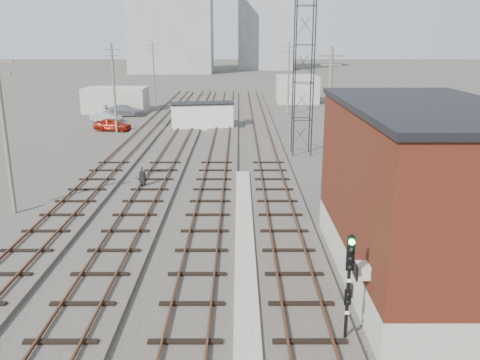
{
  "coord_description": "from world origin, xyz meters",
  "views": [
    {
      "loc": [
        0.23,
        -7.24,
        9.67
      ],
      "look_at": [
        0.29,
        19.09,
        2.2
      ],
      "focal_mm": 38.0,
      "sensor_mm": 36.0,
      "label": 1
    }
  ],
  "objects_px": {
    "switch_stand": "(142,179)",
    "site_trailer": "(202,115)",
    "car_grey": "(125,111)",
    "signal_mast": "(349,282)",
    "car_red": "(113,125)",
    "car_silver": "(106,117)"
  },
  "relations": [
    {
      "from": "site_trailer",
      "to": "car_red",
      "type": "relative_size",
      "value": 1.79
    },
    {
      "from": "signal_mast",
      "to": "car_red",
      "type": "distance_m",
      "value": 42.2
    },
    {
      "from": "car_red",
      "to": "car_silver",
      "type": "relative_size",
      "value": 1.06
    },
    {
      "from": "car_grey",
      "to": "car_red",
      "type": "bearing_deg",
      "value": 175.46
    },
    {
      "from": "switch_stand",
      "to": "site_trailer",
      "type": "distance_m",
      "value": 22.86
    },
    {
      "from": "site_trailer",
      "to": "car_silver",
      "type": "relative_size",
      "value": 1.89
    },
    {
      "from": "signal_mast",
      "to": "switch_stand",
      "type": "height_order",
      "value": "signal_mast"
    },
    {
      "from": "car_grey",
      "to": "switch_stand",
      "type": "bearing_deg",
      "value": -175.48
    },
    {
      "from": "site_trailer",
      "to": "car_grey",
      "type": "height_order",
      "value": "site_trailer"
    },
    {
      "from": "switch_stand",
      "to": "site_trailer",
      "type": "relative_size",
      "value": 0.19
    },
    {
      "from": "site_trailer",
      "to": "car_silver",
      "type": "height_order",
      "value": "site_trailer"
    },
    {
      "from": "signal_mast",
      "to": "car_grey",
      "type": "distance_m",
      "value": 52.07
    },
    {
      "from": "site_trailer",
      "to": "car_grey",
      "type": "relative_size",
      "value": 1.43
    },
    {
      "from": "car_red",
      "to": "car_grey",
      "type": "relative_size",
      "value": 0.79
    },
    {
      "from": "car_grey",
      "to": "signal_mast",
      "type": "bearing_deg",
      "value": -169.74
    },
    {
      "from": "car_silver",
      "to": "car_grey",
      "type": "distance_m",
      "value": 4.52
    },
    {
      "from": "site_trailer",
      "to": "car_red",
      "type": "height_order",
      "value": "site_trailer"
    },
    {
      "from": "site_trailer",
      "to": "car_grey",
      "type": "bearing_deg",
      "value": 129.48
    },
    {
      "from": "signal_mast",
      "to": "switch_stand",
      "type": "relative_size",
      "value": 2.75
    },
    {
      "from": "signal_mast",
      "to": "car_red",
      "type": "xyz_separation_m",
      "value": [
        -16.84,
        38.67,
        -1.51
      ]
    },
    {
      "from": "car_red",
      "to": "site_trailer",
      "type": "bearing_deg",
      "value": -69.76
    },
    {
      "from": "car_red",
      "to": "car_silver",
      "type": "xyz_separation_m",
      "value": [
        -2.13,
        5.89,
        -0.06
      ]
    }
  ]
}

